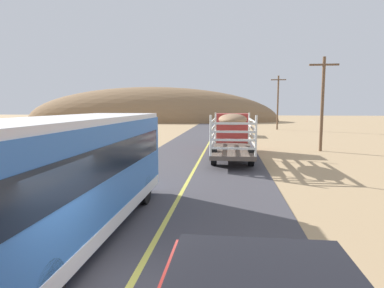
# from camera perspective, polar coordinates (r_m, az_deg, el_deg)

# --- Properties ---
(livestock_truck) EXTENTS (2.53, 9.70, 3.02)m
(livestock_truck) POSITION_cam_1_polar(r_m,az_deg,el_deg) (23.93, 6.94, 2.41)
(livestock_truck) COLOR #B2332D
(livestock_truck) RESTS_ON road_surface
(bus) EXTENTS (2.54, 10.00, 3.21)m
(bus) POSITION_cam_1_polar(r_m,az_deg,el_deg) (9.21, -20.29, -4.91)
(bus) COLOR #3872C6
(bus) RESTS_ON road_surface
(car_far) EXTENTS (1.90, 4.62, 1.93)m
(car_far) POSITION_cam_1_polar(r_m,az_deg,el_deg) (40.01, 6.50, 3.08)
(car_far) COLOR silver
(car_far) RESTS_ON road_surface
(power_pole_mid) EXTENTS (2.20, 0.24, 7.24)m
(power_pole_mid) POSITION_cam_1_polar(r_m,az_deg,el_deg) (27.52, 21.61, 6.94)
(power_pole_mid) COLOR brown
(power_pole_mid) RESTS_ON ground
(power_pole_far) EXTENTS (2.20, 0.24, 7.94)m
(power_pole_far) POSITION_cam_1_polar(r_m,az_deg,el_deg) (50.87, 14.61, 7.23)
(power_pole_far) COLOR brown
(power_pole_far) RESTS_ON ground
(boulder_near_shoulder) EXTENTS (0.88, 1.03, 0.94)m
(boulder_near_shoulder) POSITION_cam_1_polar(r_m,az_deg,el_deg) (44.60, -26.17, 2.01)
(boulder_near_shoulder) COLOR #756656
(boulder_near_shoulder) RESTS_ON ground
(distant_hill) EXTENTS (59.94, 24.55, 15.82)m
(distant_hill) POSITION_cam_1_polar(r_m,az_deg,el_deg) (78.90, -7.33, 3.99)
(distant_hill) COLOR olive
(distant_hill) RESTS_ON ground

